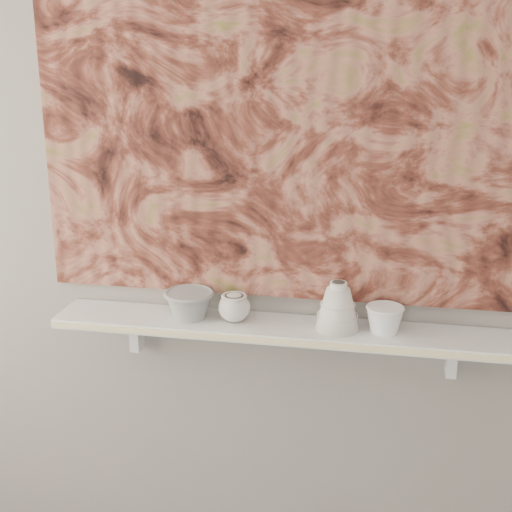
% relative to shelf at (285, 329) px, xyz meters
% --- Properties ---
extents(wall_back, '(3.60, 0.00, 3.60)m').
position_rel_shelf_xyz_m(wall_back, '(0.00, 0.09, 0.44)').
color(wall_back, gray).
rests_on(wall_back, floor).
extents(shelf, '(1.40, 0.18, 0.03)m').
position_rel_shelf_xyz_m(shelf, '(0.00, 0.00, 0.00)').
color(shelf, silver).
rests_on(shelf, wall_back).
extents(shelf_stripe, '(1.40, 0.01, 0.02)m').
position_rel_shelf_xyz_m(shelf_stripe, '(0.00, -0.09, 0.00)').
color(shelf_stripe, '#F8E7A5').
rests_on(shelf_stripe, shelf).
extents(bracket_left, '(0.03, 0.06, 0.12)m').
position_rel_shelf_xyz_m(bracket_left, '(-0.49, 0.06, -0.07)').
color(bracket_left, silver).
rests_on(bracket_left, wall_back).
extents(bracket_right, '(0.03, 0.06, 0.12)m').
position_rel_shelf_xyz_m(bracket_right, '(0.49, 0.06, -0.07)').
color(bracket_right, silver).
rests_on(bracket_right, wall_back).
extents(painting, '(1.50, 0.02, 1.10)m').
position_rel_shelf_xyz_m(painting, '(0.00, 0.08, 0.62)').
color(painting, brown).
rests_on(painting, wall_back).
extents(house_motif, '(0.09, 0.00, 0.08)m').
position_rel_shelf_xyz_m(house_motif, '(0.45, 0.07, 0.32)').
color(house_motif, black).
rests_on(house_motif, painting).
extents(bowl_grey, '(0.17, 0.17, 0.09)m').
position_rel_shelf_xyz_m(bowl_grey, '(-0.29, 0.00, 0.06)').
color(bowl_grey, gray).
rests_on(bowl_grey, shelf).
extents(cup_cream, '(0.13, 0.13, 0.09)m').
position_rel_shelf_xyz_m(cup_cream, '(-0.15, 0.00, 0.06)').
color(cup_cream, silver).
rests_on(cup_cream, shelf).
extents(bell_vessel, '(0.13, 0.13, 0.14)m').
position_rel_shelf_xyz_m(bell_vessel, '(0.15, 0.00, 0.09)').
color(bell_vessel, white).
rests_on(bell_vessel, shelf).
extents(bowl_white, '(0.13, 0.13, 0.08)m').
position_rel_shelf_xyz_m(bowl_white, '(0.29, 0.00, 0.06)').
color(bowl_white, white).
rests_on(bowl_white, shelf).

